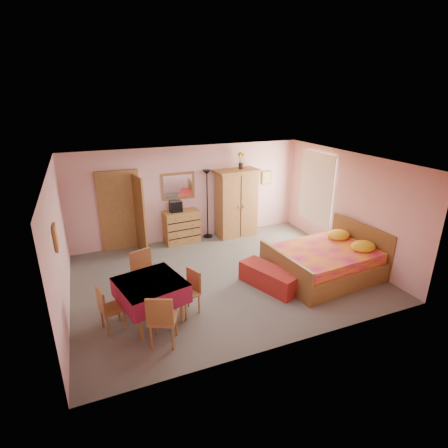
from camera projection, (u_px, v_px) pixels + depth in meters
name	position (u px, v px, depth m)	size (l,w,h in m)	color
floor	(225.00, 276.00, 7.90)	(6.50, 6.50, 0.00)	#615D55
ceiling	(225.00, 162.00, 6.99)	(6.50, 6.50, 0.00)	brown
wall_back	(190.00, 194.00, 9.61)	(6.50, 0.10, 2.60)	#E2A5A4
wall_front	(288.00, 276.00, 5.28)	(6.50, 0.10, 2.60)	#E2A5A4
wall_left	(59.00, 246.00, 6.29)	(0.10, 5.00, 2.60)	#E2A5A4
wall_right	(347.00, 205.00, 8.60)	(0.10, 5.00, 2.60)	#E2A5A4
doorway	(121.00, 212.00, 9.01)	(1.06, 0.12, 2.15)	#9E6B35
window	(316.00, 188.00, 9.57)	(0.08, 1.40, 1.95)	white
picture_left	(55.00, 238.00, 5.64)	(0.04, 0.32, 0.42)	orange
picture_back	(266.00, 178.00, 10.33)	(0.30, 0.04, 0.40)	#D8BF59
chest_of_drawers	(182.00, 227.00, 9.59)	(0.96, 0.48, 0.90)	#A67038
wall_mirror	(178.00, 186.00, 9.39)	(0.91, 0.05, 0.72)	white
stereo	(176.00, 206.00, 9.34)	(0.32, 0.23, 0.30)	black
floor_lamp	(207.00, 204.00, 9.76)	(0.25, 0.25, 1.95)	black
wardrobe	(236.00, 203.00, 9.91)	(1.23, 0.63, 1.92)	#AB6F39
sunflower_vase	(241.00, 161.00, 9.60)	(0.19, 0.19, 0.46)	yellow
bed	(325.00, 254.00, 7.77)	(2.30, 1.81, 1.07)	#BE1261
bench	(269.00, 278.00, 7.40)	(0.49, 1.33, 0.44)	maroon
dining_table	(152.00, 301.00, 6.27)	(1.08, 1.08, 0.79)	maroon
chair_south	(163.00, 318.00, 5.66)	(0.43, 0.43, 0.95)	#A76C38
chair_north	(147.00, 276.00, 6.90)	(0.45, 0.45, 0.99)	#AB6E3A
chair_west	(112.00, 308.00, 6.02)	(0.38, 0.38, 0.83)	#9F6936
chair_east	(187.00, 293.00, 6.44)	(0.39, 0.39, 0.85)	#B0793B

